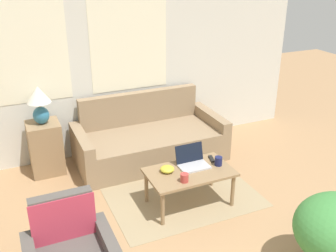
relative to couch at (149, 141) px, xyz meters
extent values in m
cube|color=silver|center=(-0.69, 0.48, 1.04)|extent=(6.52, 0.05, 2.60)
cube|color=white|center=(-1.46, 0.46, 1.29)|extent=(1.10, 0.01, 1.30)
cube|color=white|center=(-0.08, 0.46, 1.29)|extent=(1.10, 0.01, 1.30)
cube|color=#9E8966|center=(0.01, -0.67, -0.25)|extent=(1.75, 2.09, 0.01)
cube|color=#937A5B|center=(0.00, -0.08, -0.05)|extent=(1.76, 0.95, 0.41)
cube|color=#937A5B|center=(0.00, 0.34, 0.18)|extent=(1.76, 0.12, 0.88)
cube|color=#937A5B|center=(-0.95, -0.08, 0.02)|extent=(0.14, 0.95, 0.56)
cube|color=#937A5B|center=(0.95, -0.08, 0.02)|extent=(0.14, 0.95, 0.56)
cube|color=#514C47|center=(-1.48, -1.81, 0.17)|extent=(0.52, 0.10, 0.85)
cube|color=#B23347|center=(-1.48, -1.86, 0.27)|extent=(0.54, 0.01, 0.61)
cube|color=#937551|center=(-1.38, 0.17, 0.09)|extent=(0.41, 0.41, 0.70)
ellipsoid|color=teal|center=(-1.38, 0.17, 0.55)|extent=(0.20, 0.20, 0.22)
cylinder|color=tan|center=(-1.38, 0.17, 0.69)|extent=(0.02, 0.02, 0.06)
cone|color=white|center=(-1.38, 0.17, 0.83)|extent=(0.29, 0.29, 0.21)
cube|color=#8E704C|center=(0.01, -1.26, 0.16)|extent=(0.97, 0.58, 0.03)
cylinder|color=#8E704C|center=(-0.43, -1.50, -0.06)|extent=(0.04, 0.04, 0.40)
cylinder|color=#8E704C|center=(0.44, -1.50, -0.06)|extent=(0.04, 0.04, 0.40)
cylinder|color=#8E704C|center=(-0.43, -1.02, -0.06)|extent=(0.04, 0.04, 0.40)
cylinder|color=#8E704C|center=(0.44, -1.02, -0.06)|extent=(0.04, 0.04, 0.40)
cube|color=#B7B7BC|center=(0.09, -1.21, 0.19)|extent=(0.34, 0.21, 0.02)
cube|color=black|center=(0.09, -1.08, 0.30)|extent=(0.34, 0.07, 0.21)
cylinder|color=#B23D38|center=(-0.15, -1.44, 0.22)|extent=(0.09, 0.09, 0.09)
cylinder|color=#191E4C|center=(0.37, -1.28, 0.23)|extent=(0.09, 0.09, 0.11)
ellipsoid|color=gold|center=(-0.23, -1.17, 0.21)|extent=(0.16, 0.16, 0.07)
cube|color=black|center=(0.37, -1.13, 0.19)|extent=(0.08, 0.16, 0.02)
camera|label=1|loc=(-1.78, -4.67, 2.40)|focal=42.00mm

